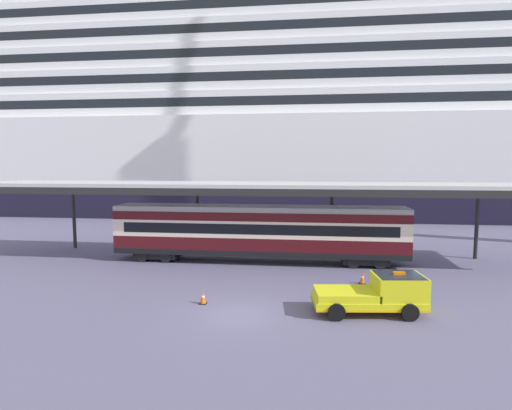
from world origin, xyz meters
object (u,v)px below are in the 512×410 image
cruise_ship (327,117)px  traffic_cone_mid (362,278)px  train_carriage (259,231)px  service_truck (379,293)px  traffic_cone_near (203,298)px

cruise_ship → traffic_cone_mid: (0.36, -40.78, -14.11)m
train_carriage → service_truck: train_carriage is taller
cruise_ship → train_carriage: size_ratio=6.61×
service_truck → traffic_cone_near: (-8.67, 0.24, -0.66)m
train_carriage → service_truck: size_ratio=3.89×
traffic_cone_near → service_truck: bearing=-1.6°
cruise_ship → traffic_cone_near: size_ratio=208.87×
train_carriage → service_truck: (6.91, -9.66, -1.31)m
service_truck → traffic_cone_mid: (-0.11, 4.89, -0.65)m
train_carriage → traffic_cone_mid: size_ratio=30.00×
train_carriage → traffic_cone_mid: (6.80, -4.77, -1.96)m
train_carriage → service_truck: 11.95m
cruise_ship → traffic_cone_near: 48.28m
traffic_cone_near → traffic_cone_mid: traffic_cone_mid is taller
traffic_cone_mid → traffic_cone_near: bearing=-151.5°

